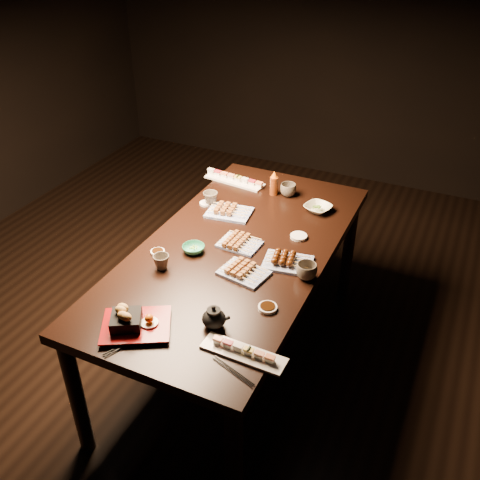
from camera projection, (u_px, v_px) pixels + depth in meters
name	position (u px, v px, depth m)	size (l,w,h in m)	color
ground	(183.00, 328.00, 3.28)	(5.00, 5.00, 0.00)	black
dining_table	(236.00, 306.00, 2.87)	(0.90, 1.80, 0.75)	black
sushi_platter_near	(244.00, 351.00, 2.04)	(0.34, 0.09, 0.04)	white
sushi_platter_far	(235.00, 178.00, 3.27)	(0.38, 0.11, 0.05)	white
yakitori_plate_center	(240.00, 241.00, 2.68)	(0.20, 0.15, 0.05)	#828EB6
yakitori_plate_right	(244.00, 269.00, 2.47)	(0.22, 0.16, 0.06)	#828EB6
yakitori_plate_left	(229.00, 209.00, 2.94)	(0.24, 0.18, 0.06)	#828EB6
tsukune_plate	(288.00, 259.00, 2.54)	(0.23, 0.17, 0.06)	#828EB6
edamame_bowl_green	(194.00, 249.00, 2.63)	(0.11, 0.11, 0.03)	#2F9168
edamame_bowl_cream	(318.00, 208.00, 2.97)	(0.14, 0.14, 0.04)	beige
tempura_tray	(135.00, 319.00, 2.15)	(0.27, 0.22, 0.10)	black
teacup_near_left	(161.00, 262.00, 2.51)	(0.08, 0.08, 0.07)	brown
teacup_mid_right	(306.00, 271.00, 2.44)	(0.10, 0.10, 0.08)	brown
teacup_far_left	(211.00, 199.00, 3.02)	(0.08, 0.08, 0.08)	brown
teacup_far_right	(288.00, 190.00, 3.12)	(0.09, 0.09, 0.07)	brown
teapot	(214.00, 316.00, 2.16)	(0.12, 0.12, 0.10)	black
condiment_bottle	(274.00, 183.00, 3.11)	(0.05, 0.05, 0.15)	#692A0E
sauce_dish_west	(158.00, 252.00, 2.63)	(0.07, 0.07, 0.01)	white
sauce_dish_east	(299.00, 236.00, 2.75)	(0.09, 0.09, 0.02)	white
sauce_dish_se	(268.00, 308.00, 2.27)	(0.08, 0.08, 0.01)	white
sauce_dish_nw	(206.00, 203.00, 3.04)	(0.07, 0.07, 0.01)	white
chopsticks_near	(131.00, 342.00, 2.10)	(0.24, 0.02, 0.01)	black
chopsticks_se	(233.00, 371.00, 1.97)	(0.21, 0.02, 0.01)	black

